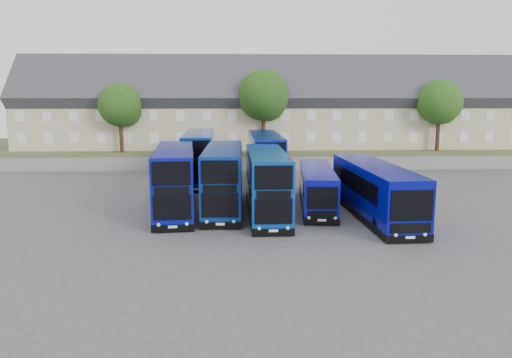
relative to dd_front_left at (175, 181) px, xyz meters
The scene contains 15 objects.
ground 7.13m from the dd_front_left, 36.37° to the right, with size 120.00×120.00×0.00m, color #49494E.
retaining_wall 20.77m from the dd_front_left, 74.77° to the left, with size 70.00×0.40×1.50m, color slate.
earth_bank 30.51m from the dd_front_left, 79.71° to the left, with size 80.00×20.00×2.00m, color #434F2C.
terrace_row 28.73m from the dd_front_left, 66.23° to the left, with size 66.00×10.40×11.20m.
dd_front_left is the anchor object (origin of this frame).
dd_front_mid 3.52m from the dd_front_left, ahead, with size 2.76×11.52×4.57m.
dd_front_right 6.66m from the dd_front_left, 10.63° to the right, with size 2.73×11.28×4.47m.
dd_rear_left 12.58m from the dd_front_left, 86.57° to the left, with size 3.14×12.02×4.74m.
dd_rear_right 12.74m from the dd_front_left, 56.27° to the left, with size 3.00×12.02×4.76m.
coach_east_a 10.51m from the dd_front_left, ahead, with size 3.30×11.09×2.99m.
coach_east_b 14.11m from the dd_front_left, ahead, with size 3.37×13.36×3.62m.
tree_west 23.20m from the dd_front_left, 111.74° to the left, with size 4.80×4.80×7.65m.
tree_mid 23.61m from the dd_front_left, 70.63° to the left, with size 5.76×5.76×9.18m.
tree_east 35.10m from the dd_front_left, 37.39° to the left, with size 5.12×5.12×8.16m.
tree_far 44.13m from the dd_front_left, 39.90° to the left, with size 5.44×5.44×8.67m.
Camera 1 is at (-0.87, -31.41, 8.37)m, focal length 35.00 mm.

